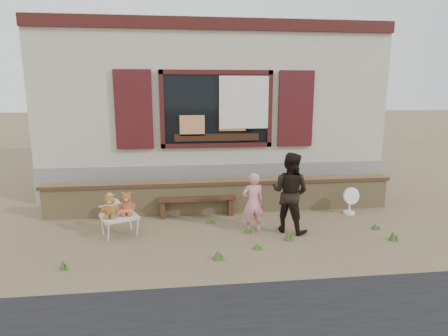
{
  "coord_description": "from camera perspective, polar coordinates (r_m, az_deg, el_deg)",
  "views": [
    {
      "loc": [
        -0.83,
        -6.37,
        2.45
      ],
      "look_at": [
        0.0,
        0.6,
        1.0
      ],
      "focal_mm": 30.0,
      "sensor_mm": 36.0,
      "label": 1
    }
  ],
  "objects": [
    {
      "name": "brick_wall",
      "position": [
        7.71,
        -0.35,
        -4.2
      ],
      "size": [
        7.1,
        0.36,
        0.67
      ],
      "color": "tan",
      "rests_on": "ground"
    },
    {
      "name": "bench",
      "position": [
        7.5,
        -4.17,
        -5.14
      ],
      "size": [
        1.54,
        0.36,
        0.39
      ],
      "rotation": [
        0.0,
        0.0,
        0.02
      ],
      "color": "#372213",
      "rests_on": "ground"
    },
    {
      "name": "shopfront",
      "position": [
        10.9,
        -2.46,
        9.27
      ],
      "size": [
        8.04,
        5.13,
        4.0
      ],
      "color": "#A59D85",
      "rests_on": "ground"
    },
    {
      "name": "child",
      "position": [
        6.6,
        4.44,
        -5.27
      ],
      "size": [
        0.4,
        0.28,
        1.06
      ],
      "primitive_type": "imported",
      "rotation": [
        0.0,
        0.0,
        3.2
      ],
      "color": "pink",
      "rests_on": "ground"
    },
    {
      "name": "fan_left",
      "position": [
        7.44,
        -16.43,
        -6.14
      ],
      "size": [
        0.3,
        0.2,
        0.47
      ],
      "rotation": [
        0.0,
        0.0,
        -0.25
      ],
      "color": "white",
      "rests_on": "ground"
    },
    {
      "name": "grass_tufts",
      "position": [
        6.32,
        6.74,
        -10.59
      ],
      "size": [
        5.28,
        1.77,
        0.16
      ],
      "color": "#385321",
      "rests_on": "ground"
    },
    {
      "name": "teddy_bear_right",
      "position": [
        6.68,
        -14.62,
        -5.15
      ],
      "size": [
        0.38,
        0.36,
        0.41
      ],
      "primitive_type": null,
      "rotation": [
        0.0,
        0.0,
        0.41
      ],
      "color": "brown",
      "rests_on": "folding_chair"
    },
    {
      "name": "ground",
      "position": [
        6.88,
        0.6,
        -9.2
      ],
      "size": [
        80.0,
        80.0,
        0.0
      ],
      "primitive_type": "plane",
      "color": "brown",
      "rests_on": "ground"
    },
    {
      "name": "folding_chair",
      "position": [
        6.72,
        -15.67,
        -7.25
      ],
      "size": [
        0.73,
        0.7,
        0.36
      ],
      "rotation": [
        0.0,
        0.0,
        0.41
      ],
      "color": "beige",
      "rests_on": "ground"
    },
    {
      "name": "adult",
      "position": [
        6.66,
        10.01,
        -3.67
      ],
      "size": [
        0.87,
        0.85,
        1.42
      ],
      "primitive_type": "imported",
      "rotation": [
        0.0,
        0.0,
        2.45
      ],
      "color": "black",
      "rests_on": "ground"
    },
    {
      "name": "fan_right",
      "position": [
        8.01,
        18.64,
        -4.7
      ],
      "size": [
        0.35,
        0.23,
        0.55
      ],
      "rotation": [
        0.0,
        0.0,
        0.14
      ],
      "color": "white",
      "rests_on": "ground"
    },
    {
      "name": "teddy_bear_left",
      "position": [
        6.62,
        -16.96,
        -5.46
      ],
      "size": [
        0.38,
        0.36,
        0.41
      ],
      "primitive_type": null,
      "rotation": [
        0.0,
        0.0,
        0.41
      ],
      "color": "brown",
      "rests_on": "folding_chair"
    }
  ]
}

